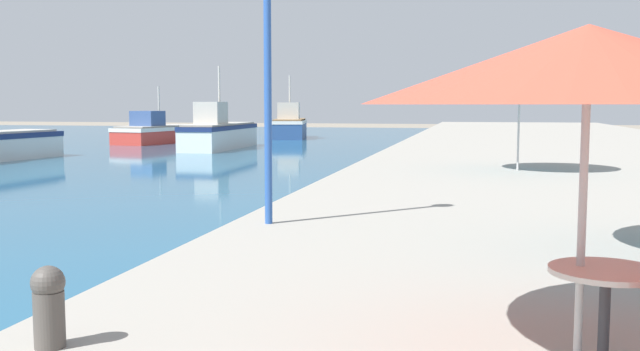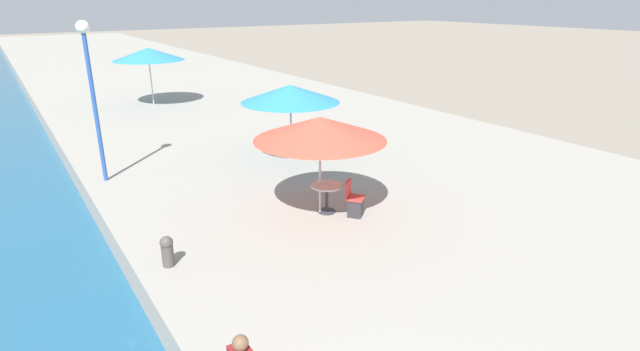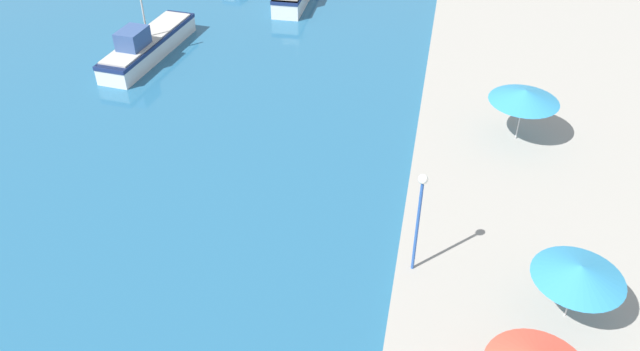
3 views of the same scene
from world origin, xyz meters
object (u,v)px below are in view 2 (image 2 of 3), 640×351
(cafe_chair_left, at_px, (355,204))
(mooring_bollard, at_px, (167,250))
(cafe_umbrella_white, at_px, (290,94))
(lamppost, at_px, (90,75))
(cafe_umbrella_pink, at_px, (320,128))
(cafe_umbrella_striped, at_px, (148,54))
(cafe_table, at_px, (327,192))

(cafe_chair_left, bearing_deg, mooring_bollard, -39.47)
(cafe_chair_left, xyz_separation_m, mooring_bollard, (-4.62, 0.11, 0.02))
(cafe_umbrella_white, distance_m, cafe_chair_left, 5.28)
(lamppost, bearing_deg, cafe_umbrella_pink, -53.86)
(cafe_umbrella_pink, xyz_separation_m, lamppost, (-4.01, 5.49, 0.90))
(cafe_umbrella_striped, height_order, lamppost, lamppost)
(cafe_umbrella_striped, bearing_deg, cafe_chair_left, -89.19)
(cafe_umbrella_striped, height_order, cafe_table, cafe_umbrella_striped)
(cafe_umbrella_striped, distance_m, lamppost, 11.35)
(cafe_table, bearing_deg, cafe_umbrella_pink, 161.65)
(mooring_bollard, relative_size, lamppost, 0.14)
(cafe_chair_left, bearing_deg, cafe_table, -90.00)
(cafe_umbrella_white, height_order, lamppost, lamppost)
(cafe_chair_left, height_order, mooring_bollard, cafe_chair_left)
(cafe_umbrella_pink, height_order, cafe_umbrella_striped, cafe_umbrella_striped)
(cafe_umbrella_white, height_order, mooring_bollard, cafe_umbrella_white)
(cafe_umbrella_pink, relative_size, mooring_bollard, 4.91)
(cafe_umbrella_pink, height_order, mooring_bollard, cafe_umbrella_pink)
(cafe_umbrella_pink, relative_size, cafe_umbrella_striped, 0.93)
(mooring_bollard, xyz_separation_m, lamppost, (-0.00, 6.01, 2.74))
(mooring_bollard, bearing_deg, cafe_umbrella_pink, 7.35)
(lamppost, bearing_deg, cafe_umbrella_striped, 67.21)
(cafe_umbrella_striped, height_order, cafe_chair_left, cafe_umbrella_striped)
(cafe_umbrella_white, distance_m, cafe_umbrella_striped, 11.80)
(cafe_umbrella_white, relative_size, cafe_table, 4.00)
(mooring_bollard, bearing_deg, cafe_chair_left, -1.33)
(cafe_umbrella_striped, relative_size, mooring_bollard, 5.28)
(cafe_umbrella_pink, bearing_deg, cafe_umbrella_striped, 88.64)
(mooring_bollard, bearing_deg, cafe_table, 6.31)
(cafe_umbrella_striped, xyz_separation_m, lamppost, (-4.39, -10.45, 0.59))
(cafe_umbrella_striped, bearing_deg, cafe_table, -90.76)
(cafe_umbrella_pink, distance_m, mooring_bollard, 4.44)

